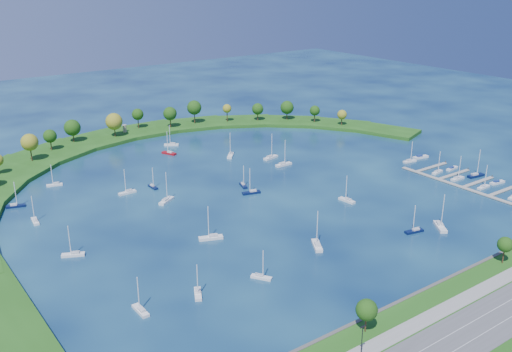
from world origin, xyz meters
TOP-DOWN VIEW (x-y plane):
  - ground at (0.00, 0.00)m, footprint 700.00×700.00m
  - south_shoreline at (0.03, -122.88)m, footprint 420.00×43.10m
  - breakwater at (-46.33, 48.72)m, footprint 286.74×247.64m
  - breakwater_trees at (-12.50, 93.35)m, footprint 236.33×91.71m
  - harbor_tower at (-9.72, 117.94)m, footprint 2.60×2.60m
  - dock_system at (85.30, -61.00)m, footprint 24.28×82.00m
  - moored_boat_0 at (33.51, 31.10)m, footprint 9.35×4.32m
  - moored_boat_1 at (-87.89, -14.88)m, footprint 7.98×5.43m
  - moored_boat_2 at (-35.77, 28.73)m, footprint 2.05×6.73m
  - moored_boat_3 at (2.70, 82.81)m, footprint 8.00×6.28m
  - moored_boat_4 at (-48.13, 28.96)m, footprint 8.05×2.60m
  - moored_boat_5 at (-90.33, 21.69)m, footprint 2.88×7.61m
  - moored_boat_6 at (-3.68, -3.50)m, footprint 8.51×4.43m
  - moored_boat_7 at (-42.26, -31.75)m, footprint 9.25×5.59m
  - moored_boat_8 at (-92.40, 42.09)m, footprint 7.91×4.31m
  - moored_boat_9 at (-84.08, -60.50)m, footprint 2.21×7.65m
  - moored_boat_10 at (-44.33, -65.65)m, footprint 5.43×6.83m
  - moored_boat_11 at (-14.98, -59.59)m, footprint 7.03×9.31m
  - moored_boat_12 at (-1.48, 5.97)m, footprint 3.94×7.19m
  - moored_boat_13 at (-65.91, -62.27)m, footprint 5.21×7.47m
  - moored_boat_14 at (-71.15, 57.64)m, footprint 7.33×3.78m
  - moored_boat_15 at (-38.76, 10.00)m, footprint 9.00×6.91m
  - moored_boat_16 at (-5.95, 69.43)m, footprint 5.54×8.71m
  - moored_boat_17 at (23.00, -72.05)m, footprint 7.89×3.72m
  - moored_boat_18 at (34.02, -75.41)m, footprint 7.91×9.48m
  - moored_boat_19 at (24.07, -35.02)m, footprint 2.91×8.08m
  - moored_boat_20 at (31.86, 18.25)m, footprint 9.08×2.63m
  - moored_boat_21 at (18.57, 46.63)m, footprint 7.87×8.40m
  - docked_boat_4 at (85.53, -60.10)m, footprint 7.53×2.35m
  - docked_boat_5 at (95.98, -60.32)m, footprint 8.29×3.22m
  - docked_boat_6 at (85.52, -46.25)m, footprint 7.94×2.29m
  - docked_boat_7 at (96.00, -48.93)m, footprint 9.48×3.88m
  - docked_boat_8 at (85.53, -34.78)m, footprint 7.71×3.35m
  - docked_boat_9 at (95.99, -35.62)m, footprint 8.04×3.17m
  - docked_boat_10 at (87.93, -15.72)m, footprint 7.69×3.26m
  - docked_boat_11 at (97.87, -14.58)m, footprint 9.16×3.97m

SIDE VIEW (x-z plane):
  - ground at x=0.00m, z-range 0.00..0.00m
  - dock_system at x=85.30m, z-range -0.45..1.15m
  - docked_boat_9 at x=95.99m, z-range -0.21..1.38m
  - docked_boat_5 at x=95.98m, z-range -0.22..1.43m
  - docked_boat_11 at x=97.87m, z-range -0.24..1.57m
  - moored_boat_2 at x=-35.77m, z-range -4.06..5.76m
  - moored_boat_10 at x=-44.33m, z-range -4.22..5.94m
  - moored_boat_12 at x=-1.48m, z-range -4.23..5.95m
  - moored_boat_14 at x=-71.15m, z-range -4.32..6.05m
  - moored_boat_13 at x=-65.91m, z-range -4.53..6.28m
  - moored_boat_5 at x=-90.33m, z-range -4.58..6.33m
  - docked_boat_10 at x=87.93m, z-range -4.60..6.36m
  - docked_boat_8 at x=85.53m, z-range -4.61..6.36m
  - docked_boat_4 at x=85.53m, z-range -4.61..6.37m
  - moored_boat_17 at x=23.00m, z-range -4.71..6.48m
  - moored_boat_8 at x=-92.40m, z-range -4.72..6.49m
  - moored_boat_9 at x=-84.08m, z-range -4.72..6.49m
  - moored_boat_1 at x=-87.89m, z-range -4.86..6.64m
  - moored_boat_19 at x=24.07m, z-range -4.92..6.71m
  - docked_boat_6 at x=85.52m, z-range -4.92..6.72m
  - moored_boat_4 at x=-48.13m, z-range -4.95..6.74m
  - moored_boat_3 at x=2.70m, z-range -5.03..6.83m
  - moored_boat_6 at x=-3.68m, z-range -5.11..6.93m
  - moored_boat_16 at x=-5.95m, z-range -5.30..7.14m
  - moored_boat_7 at x=-42.26m, z-range -5.64..7.52m
  - moored_boat_21 at x=18.57m, z-range -5.67..7.56m
  - moored_boat_15 at x=-38.76m, z-range -5.69..7.58m
  - moored_boat_0 at x=33.51m, z-range -5.69..7.58m
  - moored_boat_20 at x=31.86m, z-range -5.71..7.60m
  - docked_boat_7 at x=96.00m, z-range -5.81..7.72m
  - moored_boat_11 at x=-14.98m, z-range -5.88..7.79m
  - moored_boat_18 at x=34.02m, z-range -6.17..8.13m
  - breakwater at x=-46.33m, z-range -0.01..1.99m
  - south_shoreline at x=0.03m, z-range -4.80..6.80m
  - harbor_tower at x=-9.72m, z-range 2.05..6.58m
  - breakwater_trees at x=-12.50m, z-range 3.28..17.92m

